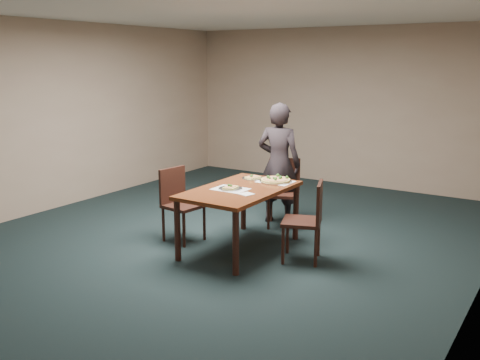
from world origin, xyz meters
The scene contains 13 objects.
ground centered at (0.00, 0.00, 0.00)m, with size 8.00×8.00×0.00m, color black.
room_shell centered at (0.00, 0.00, 1.74)m, with size 8.00×8.00×8.00m.
dining_table centered at (0.38, 0.00, 0.66)m, with size 0.90×1.50×0.75m.
chair_far centered at (0.34, 1.17, 0.52)m, with size 0.55×0.55×0.91m.
chair_left centered at (-0.46, -0.10, 0.52)m, with size 0.47×0.47×0.91m.
chair_right centered at (1.23, 0.10, 0.52)m, with size 0.54×0.54×0.91m.
diner centered at (0.23, 1.22, 0.83)m, with size 0.61×0.40×1.67m, color black.
placemat_main centered at (0.56, 0.53, 0.75)m, with size 0.42×0.32×0.00m, color white.
placemat_near centered at (0.31, -0.09, 0.75)m, with size 0.40×0.30×0.00m, color white.
pizza_pan centered at (0.56, 0.53, 0.77)m, with size 0.40×0.40×0.07m.
slice_plate_near centered at (0.31, -0.09, 0.76)m, with size 0.28×0.28×0.06m.
slice_plate_far centered at (0.24, 0.53, 0.76)m, with size 0.28×0.28×0.06m.
napkin centered at (0.60, -0.20, 0.75)m, with size 0.14×0.14×0.01m, color white.
Camera 1 is at (3.67, -5.11, 2.21)m, focal length 40.00 mm.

